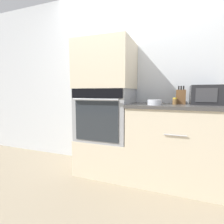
# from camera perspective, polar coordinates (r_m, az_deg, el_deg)

# --- Properties ---
(ground_plane) EXTENTS (12.00, 12.00, 0.00)m
(ground_plane) POSITION_cam_1_polar(r_m,az_deg,el_deg) (2.17, 4.00, -22.95)
(ground_plane) COLOR gray
(wall_back) EXTENTS (8.00, 0.05, 2.50)m
(wall_back) POSITION_cam_1_polar(r_m,az_deg,el_deg) (2.51, 8.44, 10.56)
(wall_back) COLOR silver
(wall_back) RESTS_ON ground_plane
(oven_cabinet_base) EXTENTS (0.69, 0.60, 0.45)m
(oven_cabinet_base) POSITION_cam_1_polar(r_m,az_deg,el_deg) (2.44, -1.89, -13.67)
(oven_cabinet_base) COLOR beige
(oven_cabinet_base) RESTS_ON ground_plane
(wall_oven) EXTENTS (0.67, 0.64, 0.66)m
(wall_oven) POSITION_cam_1_polar(r_m,az_deg,el_deg) (2.31, -1.97, -0.61)
(wall_oven) COLOR #9EA0A5
(wall_oven) RESTS_ON oven_cabinet_base
(oven_cabinet_upper) EXTENTS (0.69, 0.60, 0.59)m
(oven_cabinet_upper) POSITION_cam_1_polar(r_m,az_deg,el_deg) (2.32, -2.00, 14.86)
(oven_cabinet_upper) COLOR beige
(oven_cabinet_upper) RESTS_ON wall_oven
(counter_unit) EXTENTS (1.07, 0.63, 0.93)m
(counter_unit) POSITION_cam_1_polar(r_m,az_deg,el_deg) (2.20, 19.90, -9.81)
(counter_unit) COLOR beige
(counter_unit) RESTS_ON ground_plane
(microwave) EXTENTS (0.33, 0.33, 0.22)m
(microwave) POSITION_cam_1_polar(r_m,az_deg,el_deg) (2.26, 28.36, 4.93)
(microwave) COLOR #232326
(microwave) RESTS_ON counter_unit
(knife_block) EXTENTS (0.11, 0.12, 0.21)m
(knife_block) POSITION_cam_1_polar(r_m,az_deg,el_deg) (2.23, 21.54, 4.64)
(knife_block) COLOR brown
(knife_block) RESTS_ON counter_unit
(bowl) EXTENTS (0.16, 0.16, 0.06)m
(bowl) POSITION_cam_1_polar(r_m,az_deg,el_deg) (2.00, 13.75, 3.11)
(bowl) COLOR silver
(bowl) RESTS_ON counter_unit
(condiment_jar_near) EXTENTS (0.05, 0.05, 0.08)m
(condiment_jar_near) POSITION_cam_1_polar(r_m,az_deg,el_deg) (2.15, 19.84, 3.38)
(condiment_jar_near) COLOR brown
(condiment_jar_near) RESTS_ON counter_unit
(condiment_jar_mid) EXTENTS (0.05, 0.05, 0.10)m
(condiment_jar_mid) POSITION_cam_1_polar(r_m,az_deg,el_deg) (2.34, 21.05, 3.83)
(condiment_jar_mid) COLOR brown
(condiment_jar_mid) RESTS_ON counter_unit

